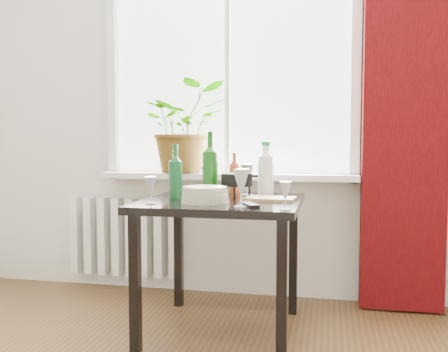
% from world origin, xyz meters
% --- Properties ---
extents(window, '(1.72, 0.08, 1.62)m').
position_xyz_m(window, '(0.00, 2.22, 1.60)').
color(window, white).
rests_on(window, ground).
extents(windowsill, '(1.72, 0.20, 0.04)m').
position_xyz_m(windowsill, '(0.00, 2.15, 0.82)').
color(windowsill, white).
rests_on(windowsill, ground).
extents(curtain, '(0.50, 0.12, 2.56)m').
position_xyz_m(curtain, '(1.12, 2.12, 1.30)').
color(curtain, '#390507').
rests_on(curtain, ground).
extents(radiator, '(0.80, 0.10, 0.55)m').
position_xyz_m(radiator, '(-0.75, 2.18, 0.38)').
color(radiator, white).
rests_on(radiator, ground).
extents(table, '(0.85, 0.85, 0.74)m').
position_xyz_m(table, '(0.10, 1.55, 0.65)').
color(table, black).
rests_on(table, ground).
extents(potted_plant, '(0.72, 0.69, 0.61)m').
position_xyz_m(potted_plant, '(-0.30, 2.16, 1.15)').
color(potted_plant, '#2F721E').
rests_on(potted_plant, windowsill).
extents(wine_bottle_left, '(0.09, 0.09, 0.30)m').
position_xyz_m(wine_bottle_left, '(-0.16, 1.52, 0.89)').
color(wine_bottle_left, '#0D461C').
rests_on(wine_bottle_left, table).
extents(wine_bottle_right, '(0.12, 0.12, 0.38)m').
position_xyz_m(wine_bottle_right, '(-0.00, 1.69, 0.93)').
color(wine_bottle_right, '#104A0E').
rests_on(wine_bottle_right, table).
extents(bottle_amber, '(0.07, 0.07, 0.25)m').
position_xyz_m(bottle_amber, '(0.10, 1.92, 0.87)').
color(bottle_amber, maroon).
rests_on(bottle_amber, table).
extents(cleaning_bottle, '(0.12, 0.12, 0.33)m').
position_xyz_m(cleaning_bottle, '(0.31, 1.81, 0.90)').
color(cleaning_bottle, white).
rests_on(cleaning_bottle, table).
extents(wineglass_front_right, '(0.10, 0.10, 0.19)m').
position_xyz_m(wineglass_front_right, '(0.26, 1.26, 0.83)').
color(wineglass_front_right, silver).
rests_on(wineglass_front_right, table).
extents(wineglass_far_right, '(0.07, 0.07, 0.14)m').
position_xyz_m(wineglass_far_right, '(0.48, 1.19, 0.81)').
color(wineglass_far_right, silver).
rests_on(wineglass_far_right, table).
extents(wineglass_back_center, '(0.09, 0.09, 0.19)m').
position_xyz_m(wineglass_back_center, '(0.20, 1.78, 0.84)').
color(wineglass_back_center, '#B0B6BD').
rests_on(wineglass_back_center, table).
extents(wineglass_back_left, '(0.08, 0.08, 0.17)m').
position_xyz_m(wineglass_back_left, '(-0.04, 1.78, 0.83)').
color(wineglass_back_left, silver).
rests_on(wineglass_back_left, table).
extents(wineglass_front_left, '(0.07, 0.07, 0.14)m').
position_xyz_m(wineglass_front_left, '(-0.21, 1.28, 0.81)').
color(wineglass_front_left, '#B2B9C0').
rests_on(wineglass_front_left, table).
extents(plate_stack, '(0.33, 0.33, 0.08)m').
position_xyz_m(plate_stack, '(0.04, 1.40, 0.78)').
color(plate_stack, beige).
rests_on(plate_stack, table).
extents(fondue_pot, '(0.21, 0.18, 0.14)m').
position_xyz_m(fondue_pot, '(0.16, 1.65, 0.81)').
color(fondue_pot, black).
rests_on(fondue_pot, table).
extents(tv_remote, '(0.12, 0.17, 0.02)m').
position_xyz_m(tv_remote, '(0.30, 1.27, 0.75)').
color(tv_remote, black).
rests_on(tv_remote, table).
extents(cutting_board, '(0.28, 0.19, 0.01)m').
position_xyz_m(cutting_board, '(0.36, 1.58, 0.75)').
color(cutting_board, tan).
rests_on(cutting_board, table).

